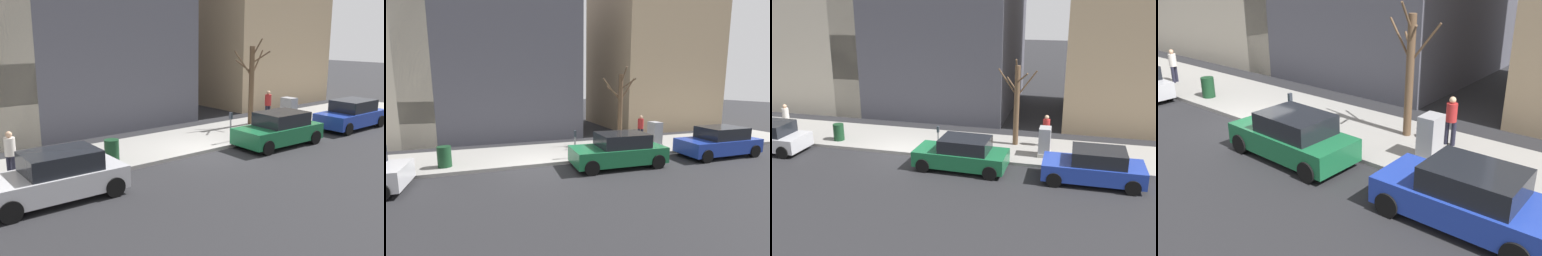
% 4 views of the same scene
% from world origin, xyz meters
% --- Properties ---
extents(ground_plane, '(120.00, 120.00, 0.00)m').
position_xyz_m(ground_plane, '(0.00, 0.00, 0.00)').
color(ground_plane, '#232326').
extents(sidewalk, '(4.00, 36.00, 0.15)m').
position_xyz_m(sidewalk, '(2.00, 0.00, 0.07)').
color(sidewalk, gray).
rests_on(sidewalk, ground).
extents(parked_car_blue, '(1.93, 4.20, 1.52)m').
position_xyz_m(parked_car_blue, '(-1.07, -9.21, 0.74)').
color(parked_car_blue, '#1E389E').
rests_on(parked_car_blue, ground).
extents(parked_car_green, '(2.04, 4.26, 1.52)m').
position_xyz_m(parked_car_green, '(-1.01, -3.41, 0.74)').
color(parked_car_green, '#196038').
rests_on(parked_car_green, ground).
extents(parking_meter, '(0.14, 0.10, 1.35)m').
position_xyz_m(parking_meter, '(0.45, -1.80, 0.98)').
color(parking_meter, slate).
rests_on(parking_meter, sidewalk).
extents(utility_box, '(0.83, 0.61, 1.43)m').
position_xyz_m(utility_box, '(1.30, -6.95, 0.85)').
color(utility_box, '#A8A399').
rests_on(utility_box, sidewalk).
extents(bare_tree, '(1.43, 2.03, 4.58)m').
position_xyz_m(bare_tree, '(2.60, -5.35, 2.39)').
color(bare_tree, brown).
rests_on(bare_tree, sidewalk).
extents(trash_bin, '(0.56, 0.56, 0.90)m').
position_xyz_m(trash_bin, '(0.90, 4.00, 0.60)').
color(trash_bin, '#14381E').
rests_on(trash_bin, sidewalk).
extents(pedestrian_near_meter, '(0.36, 0.40, 1.66)m').
position_xyz_m(pedestrian_near_meter, '(2.74, -6.91, 1.09)').
color(pedestrian_near_meter, '#1E1E2D').
rests_on(pedestrian_near_meter, sidewalk).
extents(pedestrian_midblock, '(0.38, 0.36, 1.66)m').
position_xyz_m(pedestrian_midblock, '(1.34, 7.54, 1.09)').
color(pedestrian_midblock, '#1E1E2D').
rests_on(pedestrian_midblock, sidewalk).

